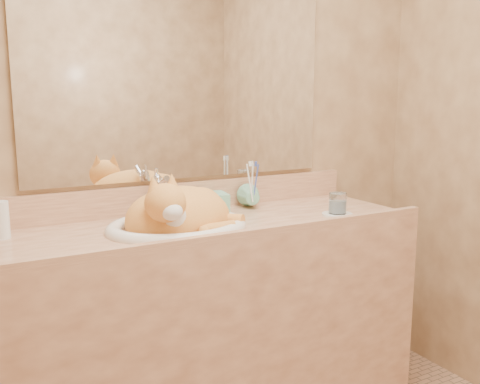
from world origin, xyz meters
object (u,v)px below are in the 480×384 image
toothbrush_cup (253,199)px  cat (178,211)px  sink_basin (177,207)px  water_glass (338,203)px  vanity_counter (214,327)px  soap_dispenser (221,193)px

toothbrush_cup → cat: bearing=-159.1°
sink_basin → water_glass: (0.65, -0.11, -0.03)m
cat → toothbrush_cup: size_ratio=4.11×
vanity_counter → water_glass: water_glass is taller
soap_dispenser → sink_basin: bearing=-143.1°
sink_basin → cat: 0.01m
toothbrush_cup → vanity_counter: bearing=-153.0°
sink_basin → water_glass: bearing=1.2°
sink_basin → cat: (0.00, -0.01, -0.01)m
soap_dispenser → water_glass: bearing=-20.8°
vanity_counter → cat: bearing=-170.4°
sink_basin → toothbrush_cup: size_ratio=5.12×
cat → soap_dispenser: bearing=19.9°
vanity_counter → sink_basin: size_ratio=3.12×
cat → soap_dispenser: (0.24, 0.13, 0.02)m
sink_basin → vanity_counter: bearing=18.6°
vanity_counter → water_glass: (0.50, -0.13, 0.48)m
sink_basin → soap_dispenser: size_ratio=2.82×
sink_basin → soap_dispenser: 0.27m
cat → soap_dispenser: soap_dispenser is taller
vanity_counter → soap_dispenser: 0.53m
cat → water_glass: cat is taller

